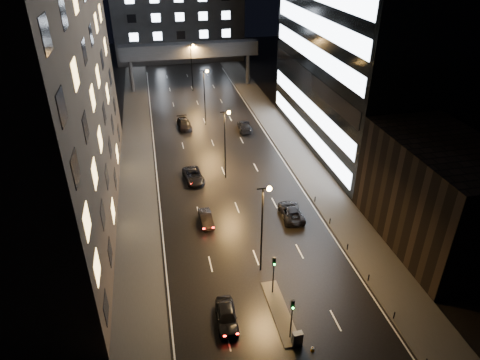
# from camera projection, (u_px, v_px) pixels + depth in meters

# --- Properties ---
(ground) EXTENTS (160.00, 160.00, 0.00)m
(ground) POSITION_uv_depth(u_px,v_px,m) (213.00, 143.00, 71.89)
(ground) COLOR black
(ground) RESTS_ON ground
(sidewalk_left) EXTENTS (5.00, 110.00, 0.15)m
(sidewalk_left) POSITION_uv_depth(u_px,v_px,m) (137.00, 163.00, 65.34)
(sidewalk_left) COLOR #383533
(sidewalk_left) RESTS_ON ground
(sidewalk_right) EXTENTS (5.00, 110.00, 0.15)m
(sidewalk_right) POSITION_uv_depth(u_px,v_px,m) (293.00, 148.00, 69.91)
(sidewalk_right) COLOR #383533
(sidewalk_right) RESTS_ON ground
(building_left) EXTENTS (15.00, 48.00, 40.00)m
(building_left) POSITION_uv_depth(u_px,v_px,m) (16.00, 51.00, 44.21)
(building_left) COLOR #2D2319
(building_left) RESTS_ON ground
(building_right_low) EXTENTS (10.00, 18.00, 12.00)m
(building_right_low) POSITION_uv_depth(u_px,v_px,m) (438.00, 195.00, 46.33)
(building_right_low) COLOR black
(building_right_low) RESTS_ON ground
(building_far) EXTENTS (34.00, 14.00, 25.00)m
(building_far) POSITION_uv_depth(u_px,v_px,m) (177.00, 11.00, 114.64)
(building_far) COLOR #333335
(building_far) RESTS_ON ground
(skybridge) EXTENTS (30.00, 3.00, 10.00)m
(skybridge) POSITION_uv_depth(u_px,v_px,m) (190.00, 51.00, 93.06)
(skybridge) COLOR #333335
(skybridge) RESTS_ON ground
(median_island) EXTENTS (1.60, 8.00, 0.15)m
(median_island) POSITION_uv_depth(u_px,v_px,m) (280.00, 312.00, 39.78)
(median_island) COLOR #383533
(median_island) RESTS_ON ground
(traffic_signal_near) EXTENTS (0.28, 0.34, 4.40)m
(traffic_signal_near) POSITION_uv_depth(u_px,v_px,m) (274.00, 269.00, 40.37)
(traffic_signal_near) COLOR black
(traffic_signal_near) RESTS_ON median_island
(traffic_signal_far) EXTENTS (0.28, 0.34, 4.40)m
(traffic_signal_far) POSITION_uv_depth(u_px,v_px,m) (292.00, 313.00, 35.73)
(traffic_signal_far) COLOR black
(traffic_signal_far) RESTS_ON median_island
(bollard_row) EXTENTS (0.12, 25.12, 0.90)m
(bollard_row) POSITION_uv_depth(u_px,v_px,m) (357.00, 262.00, 45.21)
(bollard_row) COLOR black
(bollard_row) RESTS_ON ground
(streetlight_near) EXTENTS (1.45, 0.50, 10.15)m
(streetlight_near) POSITION_uv_depth(u_px,v_px,m) (264.00, 219.00, 41.60)
(streetlight_near) COLOR black
(streetlight_near) RESTS_ON ground
(streetlight_mid_a) EXTENTS (1.45, 0.50, 10.15)m
(streetlight_mid_a) POSITION_uv_depth(u_px,v_px,m) (226.00, 136.00, 58.51)
(streetlight_mid_a) COLOR black
(streetlight_mid_a) RESTS_ON ground
(streetlight_mid_b) EXTENTS (1.45, 0.50, 10.15)m
(streetlight_mid_b) POSITION_uv_depth(u_px,v_px,m) (205.00, 90.00, 75.42)
(streetlight_mid_b) COLOR black
(streetlight_mid_b) RESTS_ON ground
(streetlight_far) EXTENTS (1.45, 0.50, 10.15)m
(streetlight_far) POSITION_uv_depth(u_px,v_px,m) (192.00, 62.00, 92.32)
(streetlight_far) COLOR black
(streetlight_far) RESTS_ON ground
(car_away_a) EXTENTS (2.08, 4.64, 1.55)m
(car_away_a) POSITION_uv_depth(u_px,v_px,m) (227.00, 316.00, 38.45)
(car_away_a) COLOR black
(car_away_a) RESTS_ON ground
(car_away_b) EXTENTS (1.55, 4.03, 1.31)m
(car_away_b) POSITION_uv_depth(u_px,v_px,m) (206.00, 218.00, 51.76)
(car_away_b) COLOR black
(car_away_b) RESTS_ON ground
(car_away_c) EXTENTS (3.03, 5.53, 1.47)m
(car_away_c) POSITION_uv_depth(u_px,v_px,m) (194.00, 176.00, 60.63)
(car_away_c) COLOR black
(car_away_c) RESTS_ON ground
(car_away_d) EXTENTS (2.59, 5.49, 1.55)m
(car_away_d) POSITION_uv_depth(u_px,v_px,m) (184.00, 124.00, 76.99)
(car_away_d) COLOR black
(car_away_d) RESTS_ON ground
(car_toward_a) EXTENTS (2.81, 5.52, 1.49)m
(car_toward_a) POSITION_uv_depth(u_px,v_px,m) (291.00, 212.00, 52.84)
(car_toward_a) COLOR black
(car_toward_a) RESTS_ON ground
(car_toward_b) EXTENTS (2.67, 5.59, 1.57)m
(car_toward_b) POSITION_uv_depth(u_px,v_px,m) (244.00, 126.00, 76.10)
(car_toward_b) COLOR black
(car_toward_b) RESTS_ON ground
(utility_cabinet) EXTENTS (0.91, 0.55, 1.20)m
(utility_cabinet) POSITION_uv_depth(u_px,v_px,m) (297.00, 338.00, 36.39)
(utility_cabinet) COLOR #4E4E50
(utility_cabinet) RESTS_ON median_island
(cone_a) EXTENTS (0.40, 0.40, 0.55)m
(cone_a) POSITION_uv_depth(u_px,v_px,m) (313.00, 349.00, 36.03)
(cone_a) COLOR orange
(cone_a) RESTS_ON ground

